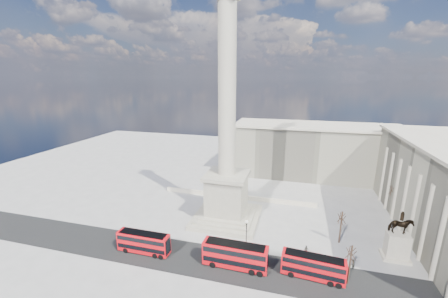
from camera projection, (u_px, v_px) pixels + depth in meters
name	position (u px, v px, depth m)	size (l,w,h in m)	color
ground	(221.00, 230.00, 57.01)	(180.00, 180.00, 0.00)	#A3A19B
asphalt_road	(233.00, 265.00, 46.41)	(120.00, 9.00, 0.01)	black
nelsons_column	(227.00, 164.00, 58.41)	(14.00, 14.00, 49.85)	#A7A08B
balustrade_wall	(237.00, 197.00, 71.82)	(40.00, 0.60, 1.10)	beige
building_northeast	(315.00, 150.00, 87.23)	(51.00, 17.00, 16.60)	#B7B296
red_bus_a	(144.00, 242.00, 49.34)	(9.67, 2.34, 3.92)	red
red_bus_b	(236.00, 255.00, 45.39)	(10.87, 2.74, 4.39)	red
red_bus_c	(313.00, 267.00, 43.02)	(9.81, 3.06, 3.92)	red
victorian_lamp	(246.00, 233.00, 49.36)	(0.53, 0.53, 6.21)	black
equestrian_statue	(397.00, 242.00, 47.43)	(4.39, 3.29, 9.03)	beige
bare_tree_near	(351.00, 252.00, 40.93)	(1.59, 1.59, 6.97)	#332319
bare_tree_mid	(342.00, 217.00, 51.48)	(1.80, 1.80, 6.83)	#332319
bare_tree_far	(393.00, 189.00, 62.64)	(1.88, 1.88, 7.69)	#332319
pedestrian_walking	(306.00, 251.00, 48.81)	(0.70, 0.46, 1.91)	black
pedestrian_standing	(353.00, 264.00, 45.48)	(0.81, 0.63, 1.67)	black
pedestrian_crossing	(286.00, 256.00, 47.72)	(0.88, 0.37, 1.50)	black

